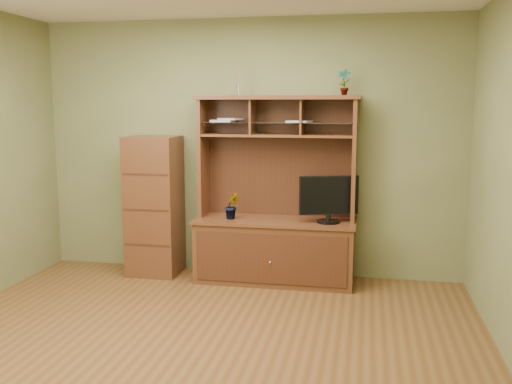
# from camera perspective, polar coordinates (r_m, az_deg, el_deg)

# --- Properties ---
(room) EXTENTS (4.54, 4.04, 2.74)m
(room) POSITION_cam_1_polar(r_m,az_deg,el_deg) (4.15, -6.41, 2.27)
(room) COLOR brown
(room) RESTS_ON ground
(media_hutch) EXTENTS (1.66, 0.61, 1.90)m
(media_hutch) POSITION_cam_1_polar(r_m,az_deg,el_deg) (5.87, 1.95, -3.93)
(media_hutch) COLOR #4B2B15
(media_hutch) RESTS_ON room
(monitor) EXTENTS (0.58, 0.23, 0.47)m
(monitor) POSITION_cam_1_polar(r_m,az_deg,el_deg) (5.66, 7.29, -0.62)
(monitor) COLOR black
(monitor) RESTS_ON media_hutch
(orchid_plant) EXTENTS (0.18, 0.16, 0.28)m
(orchid_plant) POSITION_cam_1_polar(r_m,az_deg,el_deg) (5.82, -2.40, -1.38)
(orchid_plant) COLOR #285C1F
(orchid_plant) RESTS_ON media_hutch
(top_plant) EXTENTS (0.16, 0.12, 0.26)m
(top_plant) POSITION_cam_1_polar(r_m,az_deg,el_deg) (5.74, 8.79, 10.83)
(top_plant) COLOR #336222
(top_plant) RESTS_ON media_hutch
(reed_diffuser) EXTENTS (0.06, 0.06, 0.29)m
(reed_diffuser) POSITION_cam_1_polar(r_m,az_deg,el_deg) (5.88, -1.67, 10.72)
(reed_diffuser) COLOR silver
(reed_diffuser) RESTS_ON media_hutch
(magazines) EXTENTS (1.05, 0.23, 0.04)m
(magazines) POSITION_cam_1_polar(r_m,az_deg,el_deg) (5.86, -0.61, 7.17)
(magazines) COLOR #B9B9BE
(magazines) RESTS_ON media_hutch
(side_cabinet) EXTENTS (0.53, 0.48, 1.48)m
(side_cabinet) POSITION_cam_1_polar(r_m,az_deg,el_deg) (6.18, -10.13, -1.36)
(side_cabinet) COLOR #4B2B15
(side_cabinet) RESTS_ON room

